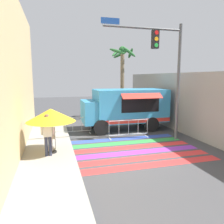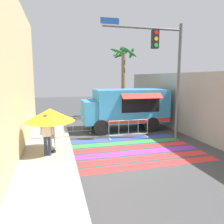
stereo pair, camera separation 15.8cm
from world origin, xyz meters
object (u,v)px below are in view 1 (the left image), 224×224
(patio_umbrella, at_px, (51,115))
(palm_tree, at_px, (123,68))
(traffic_signal_pole, at_px, (165,62))
(food_truck, at_px, (124,107))
(vendor_person, at_px, (48,132))
(barricade_side, at_px, (73,126))
(folding_chair, at_px, (51,135))
(barricade_front, at_px, (129,129))

(patio_umbrella, distance_m, palm_tree, 9.97)
(traffic_signal_pole, relative_size, palm_tree, 1.04)
(food_truck, bearing_deg, palm_tree, 73.33)
(vendor_person, bearing_deg, traffic_signal_pole, -1.15)
(barricade_side, relative_size, palm_tree, 0.37)
(food_truck, xyz_separation_m, folding_chair, (-4.60, -3.15, -0.77))
(palm_tree, bearing_deg, barricade_front, -104.67)
(patio_umbrella, relative_size, vendor_person, 1.17)
(food_truck, height_order, patio_umbrella, food_truck)
(folding_chair, xyz_separation_m, vendor_person, (-0.11, -1.09, 0.43))
(barricade_front, distance_m, barricade_side, 3.37)
(traffic_signal_pole, bearing_deg, palm_tree, 90.49)
(traffic_signal_pole, xyz_separation_m, folding_chair, (-5.84, -0.22, -3.45))
(barricade_front, relative_size, barricade_side, 1.05)
(barricade_front, xyz_separation_m, palm_tree, (1.53, 5.86, 3.67))
(patio_umbrella, height_order, folding_chair, patio_umbrella)
(food_truck, height_order, vendor_person, food_truck)
(vendor_person, xyz_separation_m, barricade_side, (1.36, 3.88, -0.67))
(patio_umbrella, bearing_deg, food_truck, 40.47)
(folding_chair, bearing_deg, barricade_front, -1.16)
(barricade_front, bearing_deg, food_truck, 79.52)
(folding_chair, bearing_deg, patio_umbrella, -103.09)
(patio_umbrella, bearing_deg, folding_chair, 94.16)
(folding_chair, relative_size, barricade_side, 0.43)
(traffic_signal_pole, xyz_separation_m, patio_umbrella, (-5.78, -0.95, -2.38))
(traffic_signal_pole, relative_size, patio_umbrella, 2.99)
(vendor_person, xyz_separation_m, barricade_front, (4.35, 2.32, -0.67))
(barricade_front, bearing_deg, folding_chair, -163.91)
(food_truck, relative_size, barricade_front, 2.33)
(food_truck, height_order, barricade_front, food_truck)
(patio_umbrella, relative_size, palm_tree, 0.35)
(food_truck, distance_m, palm_tree, 4.89)
(food_truck, distance_m, traffic_signal_pole, 4.16)
(vendor_person, height_order, barricade_front, vendor_person)
(barricade_front, height_order, palm_tree, palm_tree)
(food_truck, xyz_separation_m, palm_tree, (1.18, 3.93, 2.66))
(food_truck, relative_size, vendor_person, 3.08)
(palm_tree, bearing_deg, folding_chair, -129.19)
(vendor_person, height_order, barricade_side, vendor_person)
(vendor_person, bearing_deg, patio_umbrella, 52.91)
(food_truck, bearing_deg, folding_chair, -145.58)
(food_truck, distance_m, barricade_front, 2.20)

